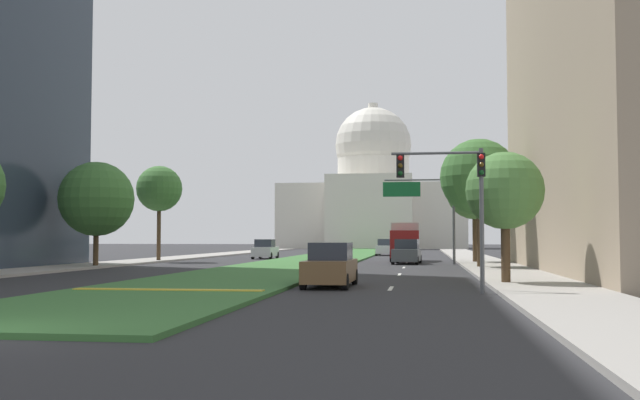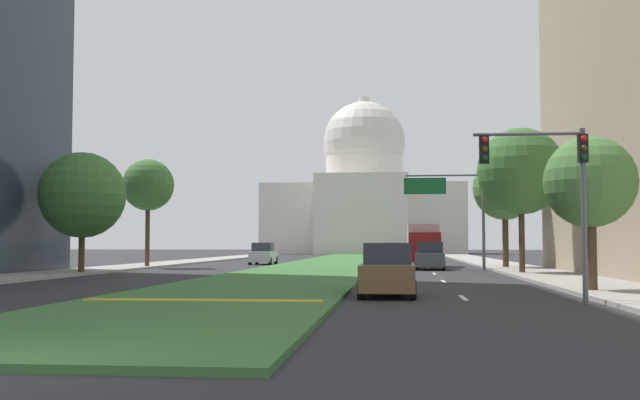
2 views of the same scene
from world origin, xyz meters
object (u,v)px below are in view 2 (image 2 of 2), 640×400
at_px(street_tree_right_far, 505,188).
at_px(sedan_midblock, 430,257).
at_px(street_tree_right_near, 590,183).
at_px(sedan_far_horizon, 391,252).
at_px(box_truck_delivery, 423,244).
at_px(traffic_light_near_right, 554,176).
at_px(sedan_distant, 263,254).
at_px(sedan_lead_stopped, 388,271).
at_px(capitol_building, 364,197).
at_px(street_tree_left_far, 148,185).
at_px(overhead_guide_sign, 453,200).
at_px(street_tree_right_mid, 521,171).
at_px(sedan_very_far, 392,251).
at_px(street_tree_left_mid, 83,195).

relative_size(street_tree_right_far, sedan_midblock, 1.71).
relative_size(street_tree_right_near, sedan_far_horizon, 1.25).
bearing_deg(street_tree_right_far, box_truck_delivery, 139.27).
height_order(street_tree_right_far, sedan_far_horizon, street_tree_right_far).
bearing_deg(traffic_light_near_right, sedan_distant, 111.52).
bearing_deg(sedan_lead_stopped, capitol_building, 92.90).
height_order(sedan_lead_stopped, sedan_distant, sedan_distant).
relative_size(street_tree_left_far, sedan_far_horizon, 1.75).
height_order(street_tree_right_near, sedan_midblock, street_tree_right_near).
distance_m(street_tree_right_near, sedan_distant, 39.85).
xyz_separation_m(street_tree_right_near, box_truck_delivery, (-4.87, 30.40, -2.26)).
bearing_deg(overhead_guide_sign, street_tree_right_mid, -66.64).
xyz_separation_m(street_tree_right_far, sedan_far_horizon, (-8.03, 23.52, -4.70)).
xyz_separation_m(sedan_midblock, sedan_distant, (-13.36, 11.35, -0.02)).
relative_size(street_tree_right_near, street_tree_right_far, 0.72).
bearing_deg(overhead_guide_sign, box_truck_delivery, 104.89).
bearing_deg(sedan_distant, capitol_building, 85.14).
height_order(sedan_distant, sedan_very_far, sedan_distant).
bearing_deg(street_tree_right_far, street_tree_right_mid, -92.46).
bearing_deg(sedan_very_far, street_tree_right_near, -83.34).
distance_m(sedan_midblock, sedan_distant, 17.53).
distance_m(capitol_building, sedan_lead_stopped, 103.66).
bearing_deg(street_tree_right_near, street_tree_left_far, 133.97).
bearing_deg(sedan_far_horizon, overhead_guide_sign, -80.27).
height_order(street_tree_right_near, box_truck_delivery, street_tree_right_near).
height_order(street_tree_left_mid, box_truck_delivery, street_tree_left_mid).
relative_size(street_tree_left_mid, sedan_lead_stopped, 1.57).
relative_size(traffic_light_near_right, sedan_very_far, 1.15).
xyz_separation_m(capitol_building, street_tree_right_far, (12.93, -75.69, -4.00)).
distance_m(street_tree_right_mid, street_tree_right_far, 9.55).
distance_m(street_tree_right_far, box_truck_delivery, 8.15).
bearing_deg(traffic_light_near_right, box_truck_delivery, 94.40).
xyz_separation_m(sedan_lead_stopped, sedan_distant, (-10.84, 37.17, 0.00)).
bearing_deg(sedan_lead_stopped, sedan_very_far, 90.28).
bearing_deg(sedan_very_far, sedan_lead_stopped, -89.72).
xyz_separation_m(sedan_distant, sedan_far_horizon, (10.51, 13.82, -0.00)).
relative_size(sedan_very_far, box_truck_delivery, 0.71).
distance_m(sedan_distant, sedan_very_far, 30.31).
xyz_separation_m(street_tree_right_near, street_tree_left_mid, (-24.78, 14.38, 0.60)).
bearing_deg(street_tree_left_mid, sedan_very_far, 70.70).
bearing_deg(street_tree_right_near, capitol_building, 96.95).
relative_size(overhead_guide_sign, sedan_very_far, 1.43).
distance_m(traffic_light_near_right, street_tree_right_mid, 21.07).
xyz_separation_m(traffic_light_near_right, street_tree_right_near, (2.17, 4.66, 0.14)).
bearing_deg(box_truck_delivery, street_tree_right_mid, -70.54).
bearing_deg(overhead_guide_sign, sedan_very_far, 96.21).
bearing_deg(sedan_midblock, street_tree_right_mid, -58.85).
height_order(street_tree_right_far, sedan_lead_stopped, street_tree_right_far).
distance_m(overhead_guide_sign, sedan_midblock, 4.09).
bearing_deg(sedan_far_horizon, sedan_midblock, -83.54).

